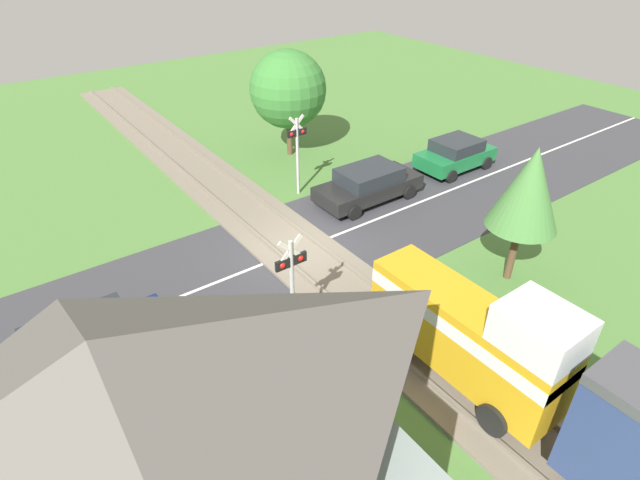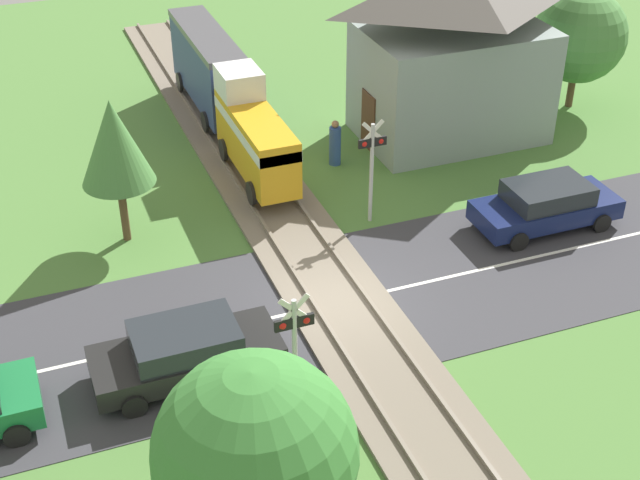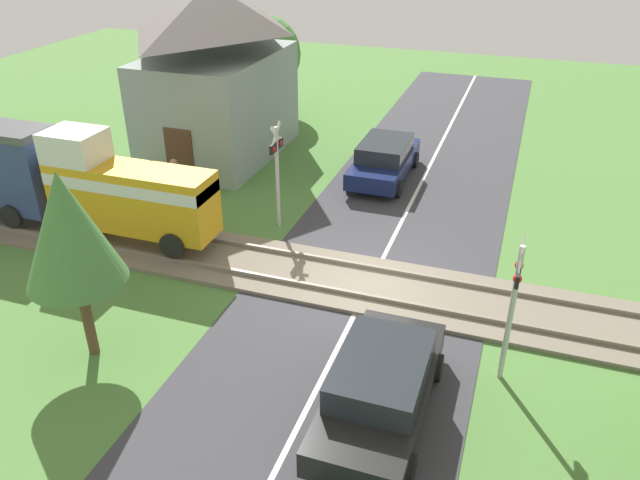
# 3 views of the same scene
# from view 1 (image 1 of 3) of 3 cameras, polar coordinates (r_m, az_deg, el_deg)

# --- Properties ---
(ground_plane) EXTENTS (60.00, 60.00, 0.00)m
(ground_plane) POSITION_cam_1_polar(r_m,az_deg,el_deg) (17.65, -2.67, -1.29)
(ground_plane) COLOR #4C7A38
(road_surface) EXTENTS (48.00, 6.40, 0.02)m
(road_surface) POSITION_cam_1_polar(r_m,az_deg,el_deg) (17.64, -2.67, -1.26)
(road_surface) COLOR #38383D
(road_surface) RESTS_ON ground_plane
(track_bed) EXTENTS (2.80, 48.00, 0.24)m
(track_bed) POSITION_cam_1_polar(r_m,az_deg,el_deg) (17.61, -2.68, -1.10)
(track_bed) COLOR #756B5B
(track_bed) RESTS_ON ground_plane
(train) EXTENTS (1.58, 11.69, 3.18)m
(train) POSITION_cam_1_polar(r_m,az_deg,el_deg) (11.37, 30.18, -17.93)
(train) COLOR gold
(train) RESTS_ON track_bed
(car_near_crossing) EXTENTS (4.54, 2.03, 1.45)m
(car_near_crossing) POSITION_cam_1_polar(r_m,az_deg,el_deg) (20.65, 5.57, 6.43)
(car_near_crossing) COLOR black
(car_near_crossing) RESTS_ON ground_plane
(car_far_side) EXTENTS (4.49, 1.98, 1.47)m
(car_far_side) POSITION_cam_1_polar(r_m,az_deg,el_deg) (14.18, -25.43, -11.09)
(car_far_side) COLOR #141E4C
(car_far_side) RESTS_ON ground_plane
(car_behind_queue) EXTENTS (3.73, 2.00, 1.45)m
(car_behind_queue) POSITION_cam_1_polar(r_m,az_deg,el_deg) (24.20, 15.23, 9.49)
(car_behind_queue) COLOR #197038
(car_behind_queue) RESTS_ON ground_plane
(crossing_signal_west_approach) EXTENTS (0.90, 0.18, 3.41)m
(crossing_signal_west_approach) POSITION_cam_1_polar(r_m,az_deg,el_deg) (20.59, -2.62, 10.76)
(crossing_signal_west_approach) COLOR #B7B7B7
(crossing_signal_west_approach) RESTS_ON ground_plane
(crossing_signal_east_approach) EXTENTS (0.90, 0.18, 3.41)m
(crossing_signal_east_approach) POSITION_cam_1_polar(r_m,az_deg,el_deg) (12.76, -3.25, -4.42)
(crossing_signal_east_approach) COLOR #B7B7B7
(crossing_signal_east_approach) RESTS_ON ground_plane
(pedestrian_by_station) EXTENTS (0.41, 0.41, 1.64)m
(pedestrian_by_station) POSITION_cam_1_polar(r_m,az_deg,el_deg) (11.42, 6.78, -20.60)
(pedestrian_by_station) COLOR #2D4C8E
(pedestrian_by_station) RESTS_ON ground_plane
(tree_roadside_hedge) EXTENTS (2.13, 2.13, 4.53)m
(tree_roadside_hedge) POSITION_cam_1_polar(r_m,az_deg,el_deg) (15.92, 22.77, 5.41)
(tree_roadside_hedge) COLOR brown
(tree_roadside_hedge) RESTS_ON ground_plane
(tree_beyond_track) EXTENTS (3.60, 3.60, 5.01)m
(tree_beyond_track) POSITION_cam_1_polar(r_m,az_deg,el_deg) (24.32, -3.68, 16.79)
(tree_beyond_track) COLOR brown
(tree_beyond_track) RESTS_ON ground_plane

